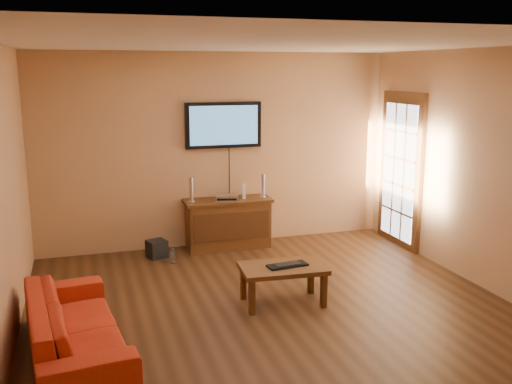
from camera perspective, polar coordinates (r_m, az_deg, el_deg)
name	(u,v)px	position (r m, az deg, el deg)	size (l,w,h in m)	color
ground_plane	(275,311)	(6.05, 1.89, -11.81)	(5.00, 5.00, 0.00)	#341E0E
room_walls	(257,142)	(6.17, 0.09, 4.99)	(5.00, 5.00, 5.00)	tan
french_door	(401,172)	(8.26, 14.26, 1.96)	(0.07, 1.02, 2.22)	#462610
media_console	(228,223)	(8.00, -2.81, -3.14)	(1.21, 0.46, 0.69)	#462610
television	(224,125)	(7.94, -3.27, 6.70)	(1.07, 0.08, 0.63)	black
coffee_table	(283,272)	(6.12, 2.70, -7.95)	(0.93, 0.60, 0.42)	#462610
sofa	(75,317)	(5.26, -17.68, -11.87)	(1.89, 0.55, 0.74)	#B42B14
speaker_left	(191,191)	(7.76, -6.48, 0.10)	(0.09, 0.09, 0.34)	silver
speaker_right	(263,187)	(8.01, 0.72, 0.52)	(0.09, 0.09, 0.33)	silver
av_receiver	(227,198)	(7.86, -2.94, -0.58)	(0.31, 0.22, 0.07)	silver
game_console	(244,190)	(7.98, -1.20, 0.16)	(0.04, 0.15, 0.21)	white
subwoofer	(157,249)	(7.74, -9.89, -5.63)	(0.23, 0.23, 0.23)	black
bottle	(173,256)	(7.50, -8.32, -6.36)	(0.07, 0.07, 0.20)	white
keyboard	(287,265)	(6.09, 3.16, -7.30)	(0.45, 0.21, 0.03)	black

